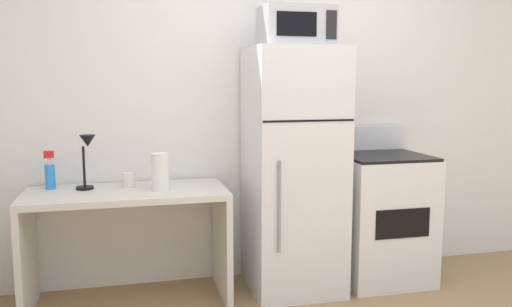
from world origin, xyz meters
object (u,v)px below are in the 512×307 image
object	(u,v)px
refrigerator	(293,171)
coffee_mug	(129,180)
desk_lamp	(87,153)
desk	(127,223)
paper_towel_roll	(160,172)
microwave	(296,27)
oven_range	(381,216)
spray_bottle	(50,174)

from	to	relation	value
refrigerator	coffee_mug	bearing A→B (deg)	174.47
coffee_mug	refrigerator	size ratio (longest dim) A/B	0.06
desk_lamp	desk	bearing A→B (deg)	-19.29
coffee_mug	refrigerator	world-z (taller)	refrigerator
coffee_mug	paper_towel_roll	size ratio (longest dim) A/B	0.40
microwave	oven_range	bearing A→B (deg)	2.69
spray_bottle	desk	bearing A→B (deg)	-18.42
paper_towel_roll	refrigerator	xyz separation A→B (m)	(0.90, 0.04, -0.04)
desk	paper_towel_roll	size ratio (longest dim) A/B	5.29
desk_lamp	microwave	distance (m)	1.58
desk_lamp	oven_range	distance (m)	2.10
desk_lamp	paper_towel_roll	bearing A→B (deg)	-17.08
oven_range	paper_towel_roll	bearing A→B (deg)	-178.06
microwave	refrigerator	bearing A→B (deg)	90.32
coffee_mug	paper_towel_roll	world-z (taller)	paper_towel_roll
coffee_mug	oven_range	size ratio (longest dim) A/B	0.09
paper_towel_roll	coffee_mug	bearing A→B (deg)	142.78
oven_range	desk_lamp	bearing A→B (deg)	177.61
desk	coffee_mug	size ratio (longest dim) A/B	13.37
refrigerator	desk	bearing A→B (deg)	179.37
spray_bottle	desk_lamp	bearing A→B (deg)	-17.53
desk	paper_towel_roll	distance (m)	0.40
desk	microwave	bearing A→B (deg)	-1.72
paper_towel_roll	microwave	xyz separation A→B (m)	(0.90, 0.02, 0.92)
paper_towel_roll	oven_range	distance (m)	1.63
desk_lamp	spray_bottle	xyz separation A→B (m)	(-0.24, 0.07, -0.14)
spray_bottle	oven_range	size ratio (longest dim) A/B	0.23
desk_lamp	spray_bottle	distance (m)	0.29
desk	refrigerator	size ratio (longest dim) A/B	0.76
desk_lamp	refrigerator	world-z (taller)	refrigerator
microwave	oven_range	world-z (taller)	microwave
desk	microwave	world-z (taller)	microwave
desk	spray_bottle	bearing A→B (deg)	161.58
microwave	paper_towel_roll	bearing A→B (deg)	-178.62
coffee_mug	microwave	xyz separation A→B (m)	(1.10, -0.13, 1.00)
refrigerator	oven_range	distance (m)	0.77
refrigerator	oven_range	world-z (taller)	refrigerator
coffee_mug	desk_lamp	bearing A→B (deg)	-177.53
paper_towel_roll	oven_range	bearing A→B (deg)	1.94
desk_lamp	oven_range	world-z (taller)	desk_lamp
refrigerator	microwave	bearing A→B (deg)	-89.68
spray_bottle	oven_range	bearing A→B (deg)	-4.03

